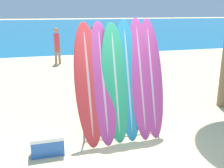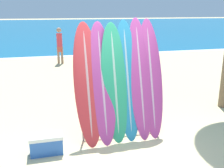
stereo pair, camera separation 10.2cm
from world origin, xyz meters
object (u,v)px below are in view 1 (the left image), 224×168
object	(u,v)px
surfboard_rack	(122,115)
person_near_water	(57,44)
cooler_box	(48,145)
person_mid_beach	(96,47)
surfboard_slot_2	(115,82)
surfboard_slot_1	(103,83)
surfboard_slot_3	(128,80)
surfboard_slot_4	(141,78)
person_far_left	(93,41)
surfboard_slot_5	(151,78)
surfboard_slot_0	(88,84)

from	to	relation	value
surfboard_rack	person_near_water	world-z (taller)	person_near_water
person_near_water	cooler_box	bearing A→B (deg)	93.14
person_mid_beach	surfboard_slot_2	bearing A→B (deg)	-116.63
surfboard_rack	cooler_box	size ratio (longest dim) A/B	2.72
surfboard_slot_1	surfboard_rack	bearing A→B (deg)	-10.62
surfboard_slot_2	surfboard_slot_3	xyz separation A→B (m)	(0.28, 0.02, 0.02)
surfboard_slot_4	person_far_left	distance (m)	9.25
surfboard_slot_4	cooler_box	world-z (taller)	surfboard_slot_4
surfboard_slot_2	surfboard_slot_5	world-z (taller)	surfboard_slot_5
surfboard_rack	surfboard_slot_3	world-z (taller)	surfboard_slot_3
surfboard_slot_4	person_far_left	size ratio (longest dim) A/B	1.38
surfboard_slot_5	person_mid_beach	size ratio (longest dim) A/B	1.61
surfboard_slot_0	surfboard_rack	bearing A→B (deg)	-6.38
surfboard_slot_0	surfboard_slot_3	size ratio (longest dim) A/B	0.99
surfboard_slot_2	surfboard_slot_3	world-z (taller)	surfboard_slot_3
surfboard_slot_1	surfboard_slot_5	bearing A→B (deg)	0.00
cooler_box	surfboard_rack	bearing A→B (deg)	11.27
surfboard_rack	surfboard_slot_2	distance (m)	0.72
surfboard_slot_3	surfboard_slot_4	size ratio (longest dim) A/B	0.98
surfboard_rack	surfboard_slot_5	bearing A→B (deg)	6.29
surfboard_rack	person_far_left	distance (m)	9.38
person_mid_beach	person_far_left	size ratio (longest dim) A/B	0.85
surfboard_slot_4	cooler_box	bearing A→B (deg)	-169.12
person_mid_beach	cooler_box	xyz separation A→B (m)	(-2.76, -8.33, -0.65)
surfboard_slot_1	surfboard_slot_4	bearing A→B (deg)	-0.28
surfboard_slot_5	person_far_left	distance (m)	9.23
cooler_box	surfboard_slot_3	bearing A→B (deg)	12.53
surfboard_slot_3	cooler_box	xyz separation A→B (m)	(-1.71, -0.38, -1.03)
surfboard_slot_4	person_mid_beach	xyz separation A→B (m)	(0.77, 7.95, -0.41)
person_far_left	surfboard_slot_4	bearing A→B (deg)	-97.56
surfboard_slot_4	person_near_water	world-z (taller)	surfboard_slot_4
cooler_box	person_far_left	bearing A→B (deg)	73.34
surfboard_slot_1	person_far_left	size ratio (longest dim) A/B	1.34
surfboard_slot_5	surfboard_slot_3	bearing A→B (deg)	-179.36
surfboard_slot_0	surfboard_slot_5	distance (m)	1.36
surfboard_slot_3	surfboard_slot_5	bearing A→B (deg)	0.64
surfboard_slot_5	person_far_left	xyz separation A→B (m)	(0.63, 9.20, -0.25)
surfboard_slot_1	surfboard_slot_2	distance (m)	0.26
surfboard_slot_0	person_far_left	world-z (taller)	surfboard_slot_0
surfboard_rack	cooler_box	distance (m)	1.63
surfboard_slot_1	person_mid_beach	xyz separation A→B (m)	(1.58, 7.94, -0.37)
surfboard_slot_5	person_near_water	bearing A→B (deg)	99.50
surfboard_slot_5	surfboard_slot_0	bearing A→B (deg)	179.84
surfboard_slot_4	person_mid_beach	distance (m)	8.00
surfboard_slot_4	person_mid_beach	bearing A→B (deg)	84.45
surfboard_slot_0	person_near_water	distance (m)	8.32
surfboard_slot_0	surfboard_slot_5	world-z (taller)	surfboard_slot_5
surfboard_slot_2	surfboard_slot_5	size ratio (longest dim) A/B	0.97
surfboard_slot_4	person_mid_beach	world-z (taller)	surfboard_slot_4
surfboard_rack	surfboard_slot_0	xyz separation A→B (m)	(-0.69, 0.08, 0.71)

